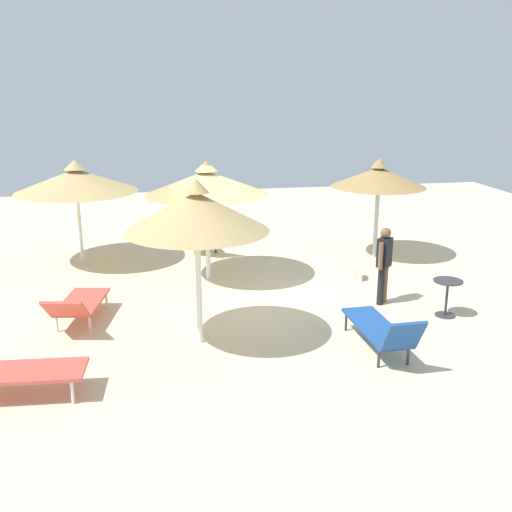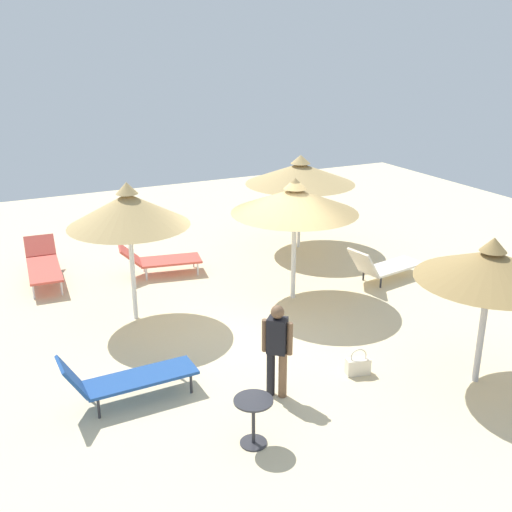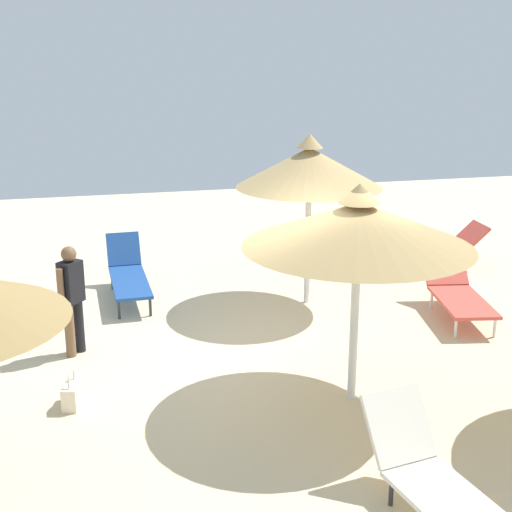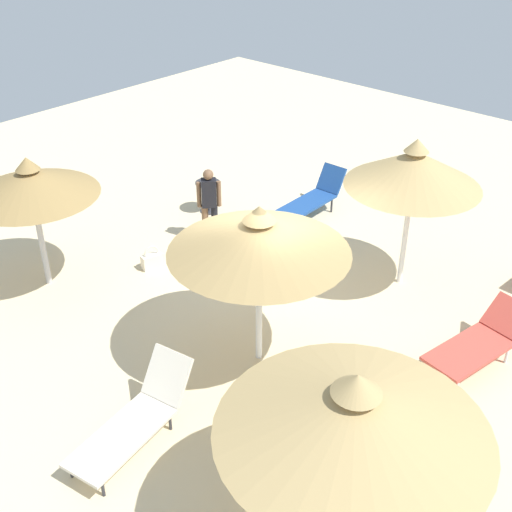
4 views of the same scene
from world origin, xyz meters
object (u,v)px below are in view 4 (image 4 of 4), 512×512
(parasol_umbrella_back, at_px, (354,412))
(lounge_chair_far_right, at_px, (310,199))
(lounge_chair_near_right, at_px, (480,341))
(person_standing_edge, at_px, (209,201))
(side_table_round, at_px, (208,192))
(parasol_umbrella_edge, at_px, (259,236))
(parasol_umbrella_front, at_px, (30,182))
(lounge_chair_center, at_px, (136,417))
(parasol_umbrella_far_left, at_px, (414,169))
(handbag, at_px, (152,260))

(parasol_umbrella_back, relative_size, lounge_chair_far_right, 1.38)
(lounge_chair_far_right, bearing_deg, lounge_chair_near_right, 156.82)
(parasol_umbrella_back, bearing_deg, person_standing_edge, -32.78)
(side_table_round, bearing_deg, lounge_chair_far_right, -143.97)
(parasol_umbrella_edge, bearing_deg, side_table_round, -35.64)
(parasol_umbrella_edge, distance_m, parasol_umbrella_front, 4.34)
(lounge_chair_far_right, height_order, lounge_chair_center, lounge_chair_far_right)
(parasol_umbrella_edge, relative_size, parasol_umbrella_far_left, 0.95)
(parasol_umbrella_far_left, xyz_separation_m, handbag, (3.70, 2.69, -2.06))
(parasol_umbrella_far_left, xyz_separation_m, person_standing_edge, (3.67, 1.19, -1.36))
(person_standing_edge, bearing_deg, parasol_umbrella_front, 71.36)
(lounge_chair_near_right, bearing_deg, parasol_umbrella_edge, 40.06)
(parasol_umbrella_far_left, bearing_deg, person_standing_edge, 18.04)
(lounge_chair_center, bearing_deg, side_table_round, -52.56)
(side_table_round, bearing_deg, handbag, 110.51)
(parasol_umbrella_front, xyz_separation_m, handbag, (-1.00, -1.59, -1.83))
(person_standing_edge, bearing_deg, lounge_chair_far_right, -112.05)
(parasol_umbrella_far_left, bearing_deg, side_table_round, 4.41)
(parasol_umbrella_back, height_order, lounge_chair_near_right, parasol_umbrella_back)
(person_standing_edge, bearing_deg, lounge_chair_near_right, -179.52)
(lounge_chair_center, height_order, handbag, lounge_chair_center)
(parasol_umbrella_front, relative_size, parasol_umbrella_back, 0.86)
(parasol_umbrella_far_left, height_order, lounge_chair_near_right, parasol_umbrella_far_left)
(lounge_chair_far_right, bearing_deg, parasol_umbrella_front, 69.95)
(lounge_chair_far_right, xyz_separation_m, lounge_chair_near_right, (-4.86, 2.08, -0.02))
(person_standing_edge, relative_size, handbag, 3.26)
(parasol_umbrella_edge, distance_m, parasol_umbrella_far_left, 3.32)
(lounge_chair_near_right, xyz_separation_m, side_table_round, (6.64, -0.79, 0.08))
(parasol_umbrella_back, xyz_separation_m, lounge_chair_center, (2.92, 0.53, -1.62))
(parasol_umbrella_front, relative_size, lounge_chair_center, 1.21)
(parasol_umbrella_front, relative_size, lounge_chair_far_right, 1.19)
(lounge_chair_center, bearing_deg, person_standing_edge, -54.81)
(parasol_umbrella_edge, relative_size, lounge_chair_center, 1.29)
(lounge_chair_near_right, bearing_deg, person_standing_edge, 0.48)
(lounge_chair_far_right, distance_m, person_standing_edge, 2.34)
(lounge_chair_far_right, xyz_separation_m, side_table_round, (1.77, 1.29, 0.06))
(handbag, distance_m, side_table_round, 2.51)
(parasol_umbrella_edge, distance_m, lounge_chair_far_right, 5.12)
(side_table_round, bearing_deg, parasol_umbrella_edge, 144.36)
(person_standing_edge, bearing_deg, parasol_umbrella_far_left, -161.96)
(parasol_umbrella_edge, relative_size, lounge_chair_far_right, 1.28)
(lounge_chair_near_right, height_order, person_standing_edge, person_standing_edge)
(parasol_umbrella_edge, xyz_separation_m, lounge_chair_center, (0.07, 2.32, -1.76))
(parasol_umbrella_back, height_order, side_table_round, parasol_umbrella_back)
(lounge_chair_far_right, bearing_deg, side_table_round, 36.03)
(parasol_umbrella_edge, distance_m, person_standing_edge, 4.01)
(parasol_umbrella_edge, height_order, person_standing_edge, parasol_umbrella_edge)
(parasol_umbrella_edge, xyz_separation_m, lounge_chair_far_right, (2.32, -4.22, -1.72))
(parasol_umbrella_edge, distance_m, side_table_round, 5.30)
(side_table_round, bearing_deg, parasol_umbrella_front, 88.10)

